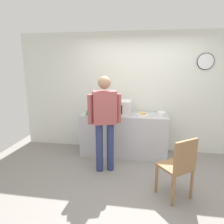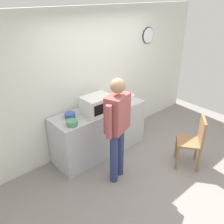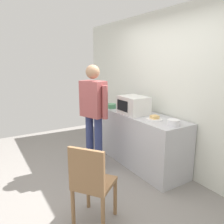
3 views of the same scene
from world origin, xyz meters
TOP-DOWN VIEW (x-y plane):
  - ground_plane at (0.00, 0.00)m, footprint 6.00×6.00m
  - back_wall at (0.00, 1.60)m, footprint 5.40×0.13m
  - kitchen_counter at (-0.29, 1.22)m, footprint 1.81×0.62m
  - microwave at (-0.40, 1.14)m, footprint 0.50×0.39m
  - sandwich_plate at (0.09, 1.18)m, footprint 0.25×0.25m
  - salad_bowl at (-0.86, 1.29)m, footprint 0.18×0.18m
  - cereal_bowl at (0.47, 1.19)m, footprint 0.17×0.17m
  - mixing_bowl at (-0.98, 1.05)m, footprint 0.18×0.18m
  - fork_utensil at (-0.02, 1.42)m, footprint 0.07×0.17m
  - spoon_utensil at (-0.45, 1.41)m, footprint 0.17×0.06m
  - person_standing at (-0.56, 0.45)m, footprint 0.56×0.36m
  - wooden_chair at (0.64, -0.19)m, footprint 0.56×0.56m

SIDE VIEW (x-z plane):
  - ground_plane at x=0.00m, z-range 0.00..0.00m
  - kitchen_counter at x=-0.29m, z-range 0.00..0.90m
  - wooden_chair at x=0.64m, z-range 0.05..0.99m
  - fork_utensil at x=-0.02m, z-range 0.90..0.91m
  - spoon_utensil at x=-0.45m, z-range 0.90..0.91m
  - sandwich_plate at x=0.09m, z-range 0.89..0.95m
  - salad_bowl at x=-0.86m, z-range 0.90..0.98m
  - cereal_bowl at x=0.47m, z-range 0.90..0.98m
  - mixing_bowl at x=-0.98m, z-range 0.90..0.98m
  - person_standing at x=-0.56m, z-range 0.15..1.88m
  - microwave at x=-0.40m, z-range 0.90..1.20m
  - back_wall at x=0.00m, z-range 0.00..2.60m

